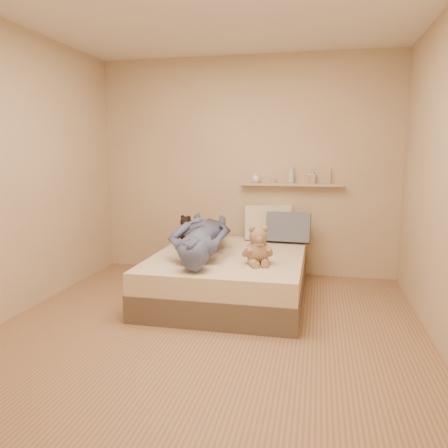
% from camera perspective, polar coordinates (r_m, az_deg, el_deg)
% --- Properties ---
extents(room, '(3.80, 3.80, 3.80)m').
position_cam_1_polar(room, '(3.47, -2.29, 6.47)').
color(room, '#9B7250').
rests_on(room, ground).
extents(bed, '(1.50, 1.90, 0.45)m').
position_cam_1_polar(bed, '(4.55, 0.75, -6.62)').
color(bed, brown).
rests_on(bed, floor).
extents(game_console, '(0.17, 0.08, 0.06)m').
position_cam_1_polar(game_console, '(3.96, -4.84, -3.54)').
color(game_console, '#ACADB3').
rests_on(game_console, bed).
extents(teddy_bear, '(0.29, 0.30, 0.37)m').
position_cam_1_polar(teddy_bear, '(4.03, 4.45, -3.17)').
color(teddy_bear, '#957352').
rests_on(teddy_bear, bed).
extents(dark_plush, '(0.20, 0.20, 0.30)m').
position_cam_1_polar(dark_plush, '(5.12, -4.95, -0.75)').
color(dark_plush, black).
rests_on(dark_plush, bed).
extents(pillow_cream, '(0.59, 0.35, 0.42)m').
position_cam_1_polar(pillow_cream, '(5.21, 5.70, 0.19)').
color(pillow_cream, beige).
rests_on(pillow_cream, bed).
extents(pillow_grey, '(0.51, 0.27, 0.37)m').
position_cam_1_polar(pillow_grey, '(5.06, 8.39, -0.49)').
color(pillow_grey, slate).
rests_on(pillow_grey, bed).
extents(person, '(0.82, 1.68, 0.38)m').
position_cam_1_polar(person, '(4.43, -3.00, -1.50)').
color(person, '#4D5979').
rests_on(person, bed).
extents(wall_shelf, '(1.20, 0.12, 0.03)m').
position_cam_1_polar(wall_shelf, '(5.22, 8.74, 5.11)').
color(wall_shelf, tan).
rests_on(wall_shelf, wall_back).
extents(shelf_bottles, '(0.93, 0.12, 0.21)m').
position_cam_1_polar(shelf_bottles, '(5.21, 8.02, 6.20)').
color(shelf_bottles, white).
rests_on(shelf_bottles, wall_shelf).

